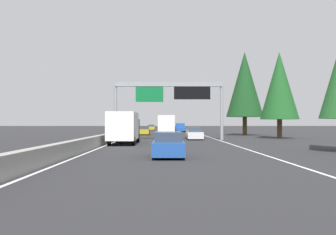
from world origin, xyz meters
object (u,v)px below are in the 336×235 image
(minivan_near_right, at_px, (164,126))
(conifer_right_mid, at_px, (245,84))
(sedan_distant_a, at_px, (144,131))
(bus_mid_center, at_px, (166,124))
(sedan_mid_right, at_px, (168,145))
(sedan_near_center, at_px, (151,128))
(pickup_mid_left, at_px, (180,128))
(box_truck_far_left, at_px, (124,127))
(sign_gantry_overhead, at_px, (170,94))
(conifer_right_near, at_px, (279,86))
(sedan_far_right, at_px, (194,134))

(minivan_near_right, height_order, conifer_right_mid, conifer_right_mid)
(sedan_distant_a, bearing_deg, minivan_near_right, -2.90)
(minivan_near_right, xyz_separation_m, bus_mid_center, (-67.69, -0.24, 0.77))
(sedan_mid_right, xyz_separation_m, conifer_right_mid, (37.44, -12.52, 7.36))
(sedan_near_center, xyz_separation_m, conifer_right_mid, (-40.80, -16.17, 7.36))
(sedan_distant_a, xyz_separation_m, pickup_mid_left, (19.47, -6.80, 0.23))
(minivan_near_right, bearing_deg, sedan_distant_a, 177.10)
(box_truck_far_left, xyz_separation_m, bus_mid_center, (25.26, -4.06, 0.11))
(sedan_distant_a, bearing_deg, sign_gantry_overhead, -167.54)
(minivan_near_right, height_order, sedan_near_center, minivan_near_right)
(sedan_mid_right, relative_size, conifer_right_near, 0.40)
(sign_gantry_overhead, bearing_deg, sedan_near_center, 4.17)
(conifer_right_near, bearing_deg, conifer_right_mid, 9.18)
(sedan_distant_a, distance_m, sedan_near_center, 38.41)
(minivan_near_right, height_order, conifer_right_near, conifer_right_near)
(sedan_distant_a, distance_m, minivan_near_right, 66.89)
(box_truck_far_left, relative_size, conifer_right_near, 0.77)
(sedan_mid_right, distance_m, bus_mid_center, 38.95)
(minivan_near_right, relative_size, conifer_right_near, 0.45)
(sedan_far_right, xyz_separation_m, conifer_right_mid, (15.10, -9.19, 7.36))
(sedan_far_right, bearing_deg, conifer_right_near, -73.21)
(box_truck_far_left, distance_m, sedan_far_right, 11.38)
(bus_mid_center, bearing_deg, sign_gantry_overhead, -178.69)
(sedan_near_center, distance_m, conifer_right_mid, 44.50)
(sign_gantry_overhead, bearing_deg, box_truck_far_left, 150.74)
(sedan_distant_a, relative_size, pickup_mid_left, 0.79)
(sign_gantry_overhead, xyz_separation_m, bus_mid_center, (17.30, 0.39, -3.60))
(sedan_near_center, bearing_deg, conifer_right_mid, -158.38)
(sign_gantry_overhead, bearing_deg, minivan_near_right, 0.43)
(minivan_near_right, distance_m, sedan_far_right, 84.36)
(minivan_near_right, bearing_deg, conifer_right_mid, -169.61)
(box_truck_far_left, bearing_deg, sedan_near_center, -0.30)
(sign_gantry_overhead, relative_size, sedan_near_center, 2.88)
(sedan_far_right, xyz_separation_m, conifer_right_near, (3.35, -11.09, 6.01))
(sedan_mid_right, relative_size, sedan_near_center, 1.00)
(box_truck_far_left, bearing_deg, pickup_mid_left, -9.01)
(conifer_right_near, distance_m, conifer_right_mid, 11.98)
(pickup_mid_left, xyz_separation_m, conifer_right_near, (-33.61, -11.17, 5.77))
(sedan_far_right, relative_size, conifer_right_near, 0.40)
(conifer_right_near, bearing_deg, sedan_mid_right, 150.69)
(sedan_mid_right, bearing_deg, bus_mid_center, -0.11)
(sedan_distant_a, height_order, bus_mid_center, bus_mid_center)
(box_truck_far_left, height_order, sedan_far_right, box_truck_far_left)
(sedan_distant_a, relative_size, minivan_near_right, 0.88)
(sedan_distant_a, bearing_deg, pickup_mid_left, -19.25)
(box_truck_far_left, distance_m, conifer_right_near, 22.56)
(sign_gantry_overhead, xyz_separation_m, sedan_distant_a, (18.19, 4.02, -4.64))
(sign_gantry_overhead, bearing_deg, conifer_right_mid, -37.32)
(sedan_mid_right, xyz_separation_m, sedan_near_center, (78.24, 3.66, 0.00))
(bus_mid_center, relative_size, conifer_right_near, 1.04)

